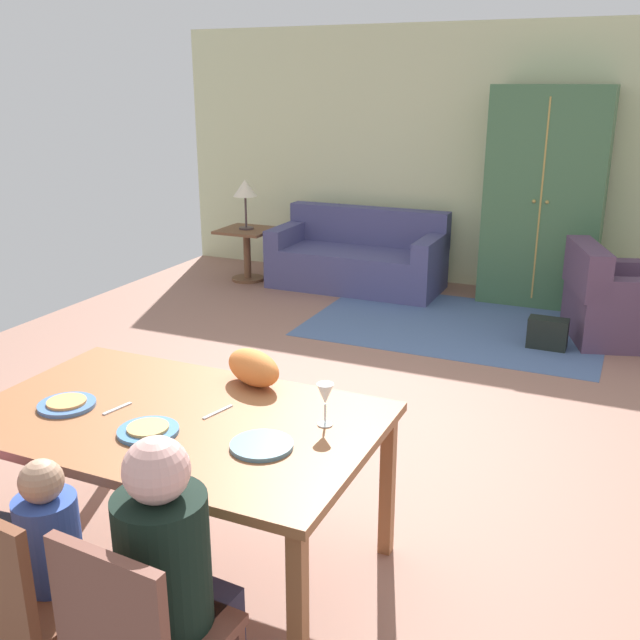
% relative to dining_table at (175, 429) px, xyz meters
% --- Properties ---
extents(ground_plane, '(7.22, 6.66, 0.02)m').
position_rel_dining_table_xyz_m(ground_plane, '(0.25, 2.03, -0.70)').
color(ground_plane, '#956858').
extents(back_wall, '(7.22, 0.10, 2.70)m').
position_rel_dining_table_xyz_m(back_wall, '(0.25, 5.41, 0.66)').
color(back_wall, beige).
rests_on(back_wall, ground_plane).
extents(dining_table, '(1.75, 1.07, 0.76)m').
position_rel_dining_table_xyz_m(dining_table, '(0.00, 0.00, 0.00)').
color(dining_table, '#965A35').
rests_on(dining_table, ground_plane).
extents(plate_near_man, '(0.25, 0.25, 0.02)m').
position_rel_dining_table_xyz_m(plate_near_man, '(-0.48, -0.12, 0.08)').
color(plate_near_man, '#4770AA').
rests_on(plate_near_man, dining_table).
extents(pizza_near_man, '(0.17, 0.17, 0.01)m').
position_rel_dining_table_xyz_m(pizza_near_man, '(-0.48, -0.12, 0.09)').
color(pizza_near_man, '#E8934D').
rests_on(pizza_near_man, plate_near_man).
extents(plate_near_child, '(0.25, 0.25, 0.02)m').
position_rel_dining_table_xyz_m(plate_near_child, '(0.00, -0.18, 0.08)').
color(plate_near_child, teal).
rests_on(plate_near_child, dining_table).
extents(pizza_near_child, '(0.17, 0.17, 0.01)m').
position_rel_dining_table_xyz_m(pizza_near_child, '(0.00, -0.18, 0.09)').
color(pizza_near_child, tan).
rests_on(pizza_near_child, plate_near_child).
extents(plate_near_woman, '(0.25, 0.25, 0.02)m').
position_rel_dining_table_xyz_m(plate_near_woman, '(0.48, -0.10, 0.08)').
color(plate_near_woman, slate).
rests_on(plate_near_woman, dining_table).
extents(wine_glass, '(0.07, 0.07, 0.19)m').
position_rel_dining_table_xyz_m(wine_glass, '(0.63, 0.18, 0.20)').
color(wine_glass, silver).
rests_on(wine_glass, dining_table).
extents(fork, '(0.05, 0.15, 0.01)m').
position_rel_dining_table_xyz_m(fork, '(-0.26, -0.05, 0.07)').
color(fork, silver).
rests_on(fork, dining_table).
extents(knife, '(0.06, 0.17, 0.01)m').
position_rel_dining_table_xyz_m(knife, '(0.16, 0.10, 0.07)').
color(knife, silver).
rests_on(knife, dining_table).
extents(dining_chair_child, '(0.46, 0.46, 0.87)m').
position_rel_dining_table_xyz_m(dining_chair_child, '(-0.01, -0.89, -0.20)').
color(dining_chair_child, brown).
rests_on(dining_chair_child, ground_plane).
extents(person_child, '(0.22, 0.30, 0.92)m').
position_rel_dining_table_xyz_m(person_child, '(0.00, -0.73, -0.26)').
color(person_child, '#3D3E54').
rests_on(person_child, ground_plane).
extents(dining_chair_woman, '(0.45, 0.45, 0.87)m').
position_rel_dining_table_xyz_m(dining_chair_woman, '(0.48, -0.90, -0.20)').
color(dining_chair_woman, brown).
rests_on(dining_chair_woman, ground_plane).
extents(person_woman, '(0.30, 0.41, 1.11)m').
position_rel_dining_table_xyz_m(person_woman, '(0.48, -0.72, -0.18)').
color(person_woman, '#302F4A').
rests_on(person_woman, ground_plane).
extents(cat, '(0.36, 0.27, 0.17)m').
position_rel_dining_table_xyz_m(cat, '(0.15, 0.44, 0.15)').
color(cat, orange).
rests_on(cat, dining_table).
extents(area_rug, '(2.60, 1.80, 0.01)m').
position_rel_dining_table_xyz_m(area_rug, '(0.30, 3.94, -0.69)').
color(area_rug, '#4A628E').
rests_on(area_rug, ground_plane).
extents(couch, '(1.81, 0.86, 0.82)m').
position_rel_dining_table_xyz_m(couch, '(-1.00, 4.80, -0.39)').
color(couch, '#4A4A7B').
rests_on(couch, ground_plane).
extents(armchair, '(1.08, 1.07, 0.82)m').
position_rel_dining_table_xyz_m(armchair, '(1.64, 4.12, -0.37)').
color(armchair, '#523A53').
rests_on(armchair, ground_plane).
extents(armoire, '(1.10, 0.59, 2.10)m').
position_rel_dining_table_xyz_m(armoire, '(0.85, 5.02, 0.36)').
color(armoire, '#406A45').
rests_on(armoire, ground_plane).
extents(side_table, '(0.56, 0.56, 0.58)m').
position_rel_dining_table_xyz_m(side_table, '(-2.23, 4.54, -0.32)').
color(side_table, brown).
rests_on(side_table, ground_plane).
extents(table_lamp, '(0.26, 0.26, 0.54)m').
position_rel_dining_table_xyz_m(table_lamp, '(-2.23, 4.54, 0.31)').
color(table_lamp, '#453636').
rests_on(table_lamp, side_table).
extents(handbag, '(0.32, 0.16, 0.26)m').
position_rel_dining_table_xyz_m(handbag, '(1.14, 3.64, -0.56)').
color(handbag, black).
rests_on(handbag, ground_plane).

